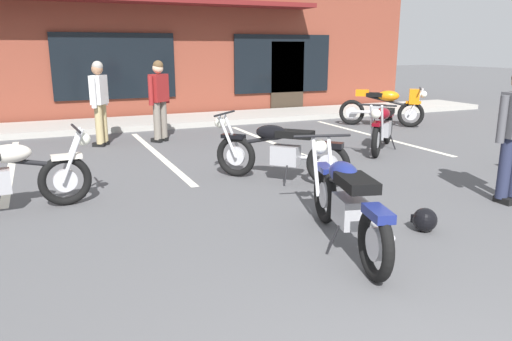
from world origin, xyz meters
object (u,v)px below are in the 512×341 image
motorcycle_green_cafe_racer (279,150)px  helmet_on_pavement (425,220)px  person_in_shorts_foreground (99,98)px  motorcycle_red_sportbike (386,105)px  motorcycle_orange_scrambler (383,126)px  motorcycle_cream_vintage (1,176)px  motorcycle_foreground_classic (346,201)px  person_near_building (159,96)px

motorcycle_green_cafe_racer → helmet_on_pavement: motorcycle_green_cafe_racer is taller
person_in_shorts_foreground → helmet_on_pavement: (2.58, -6.32, -0.82)m
motorcycle_red_sportbike → motorcycle_orange_scrambler: 3.10m
motorcycle_cream_vintage → helmet_on_pavement: bearing=-30.7°
motorcycle_green_cafe_racer → motorcycle_foreground_classic: bearing=-101.1°
person_in_shorts_foreground → motorcycle_foreground_classic: bearing=-76.0°
motorcycle_foreground_classic → motorcycle_orange_scrambler: 4.95m
motorcycle_orange_scrambler → motorcycle_cream_vintage: 6.57m
motorcycle_cream_vintage → helmet_on_pavement: motorcycle_cream_vintage is taller
motorcycle_cream_vintage → motorcycle_red_sportbike: bearing=23.3°
motorcycle_orange_scrambler → motorcycle_cream_vintage: same height
person_near_building → motorcycle_red_sportbike: bearing=-1.9°
motorcycle_cream_vintage → motorcycle_orange_scrambler: bearing=10.8°
motorcycle_red_sportbike → person_near_building: person_near_building is taller
motorcycle_red_sportbike → motorcycle_green_cafe_racer: 5.98m
motorcycle_foreground_classic → helmet_on_pavement: size_ratio=7.97×
person_in_shorts_foreground → person_near_building: bearing=-1.6°
motorcycle_cream_vintage → person_in_shorts_foreground: bearing=67.6°
motorcycle_green_cafe_racer → person_near_building: size_ratio=1.00×
motorcycle_red_sportbike → motorcycle_foreground_classic: bearing=-130.8°
motorcycle_cream_vintage → person_near_building: person_near_building is taller
motorcycle_green_cafe_racer → helmet_on_pavement: bearing=-78.2°
motorcycle_green_cafe_racer → person_in_shorts_foreground: size_ratio=1.00×
motorcycle_foreground_classic → motorcycle_cream_vintage: size_ratio=0.98×
motorcycle_orange_scrambler → helmet_on_pavement: bearing=-121.8°
motorcycle_cream_vintage → person_in_shorts_foreground: (1.59, 3.85, 0.49)m
motorcycle_red_sportbike → motorcycle_cream_vintage: same height
motorcycle_green_cafe_racer → person_in_shorts_foreground: person_in_shorts_foreground is taller
motorcycle_orange_scrambler → motorcycle_red_sportbike: bearing=50.9°
motorcycle_red_sportbike → person_near_building: size_ratio=1.04×
motorcycle_orange_scrambler → motorcycle_foreground_classic: bearing=-131.9°
motorcycle_foreground_classic → person_near_building: bearing=93.5°
motorcycle_orange_scrambler → person_in_shorts_foreground: (-4.87, 2.62, 0.49)m
motorcycle_foreground_classic → motorcycle_orange_scrambler: (3.30, 3.69, 0.00)m
motorcycle_red_sportbike → motorcycle_cream_vintage: (-8.41, -3.63, -0.07)m
motorcycle_foreground_classic → person_in_shorts_foreground: bearing=104.0°
motorcycle_orange_scrambler → person_in_shorts_foreground: bearing=151.7°
motorcycle_orange_scrambler → motorcycle_cream_vintage: size_ratio=0.79×
motorcycle_foreground_classic → motorcycle_cream_vintage: 4.00m
motorcycle_green_cafe_racer → person_near_building: person_near_building is taller
motorcycle_cream_vintage → motorcycle_foreground_classic: bearing=-37.9°
helmet_on_pavement → motorcycle_orange_scrambler: bearing=58.2°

